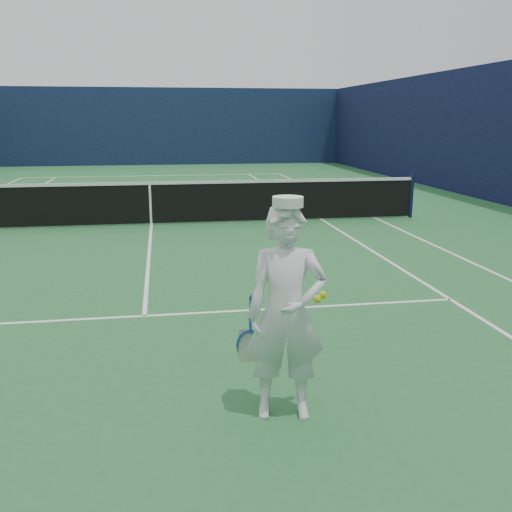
# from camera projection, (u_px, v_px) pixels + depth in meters

# --- Properties ---
(ground) EXTENTS (80.00, 80.00, 0.00)m
(ground) POSITION_uv_depth(u_px,v_px,m) (151.00, 225.00, 13.27)
(ground) COLOR #266532
(ground) RESTS_ON ground
(court_markings) EXTENTS (11.03, 23.83, 0.01)m
(court_markings) POSITION_uv_depth(u_px,v_px,m) (151.00, 225.00, 13.27)
(court_markings) COLOR white
(court_markings) RESTS_ON ground
(windscreen_fence) EXTENTS (20.12, 36.12, 4.00)m
(windscreen_fence) POSITION_uv_depth(u_px,v_px,m) (147.00, 137.00, 12.80)
(windscreen_fence) COLOR #101D3B
(windscreen_fence) RESTS_ON ground
(tennis_net) EXTENTS (12.88, 0.09, 1.07)m
(tennis_net) POSITION_uv_depth(u_px,v_px,m) (150.00, 201.00, 13.14)
(tennis_net) COLOR #141E4C
(tennis_net) RESTS_ON ground
(tennis_player) EXTENTS (0.75, 0.56, 1.83)m
(tennis_player) POSITION_uv_depth(u_px,v_px,m) (286.00, 313.00, 4.58)
(tennis_player) COLOR white
(tennis_player) RESTS_ON ground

